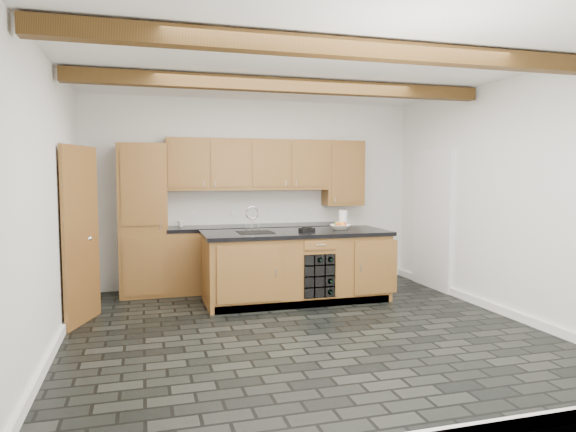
# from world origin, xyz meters

# --- Properties ---
(ground) EXTENTS (5.00, 5.00, 0.00)m
(ground) POSITION_xyz_m (0.00, 0.00, 0.00)
(ground) COLOR black
(ground) RESTS_ON ground
(room_shell) EXTENTS (5.01, 5.00, 5.00)m
(room_shell) POSITION_xyz_m (-0.09, 0.53, 1.53)
(room_shell) COLOR white
(room_shell) RESTS_ON ground
(back_cabinetry) EXTENTS (3.65, 0.62, 2.20)m
(back_cabinetry) POSITION_xyz_m (-0.38, 2.24, 0.98)
(back_cabinetry) COLOR olive
(back_cabinetry) RESTS_ON ground
(island) EXTENTS (2.48, 0.96, 0.93)m
(island) POSITION_xyz_m (0.31, 1.28, 0.46)
(island) COLOR olive
(island) RESTS_ON ground
(faucet) EXTENTS (0.45, 0.40, 0.34)m
(faucet) POSITION_xyz_m (-0.25, 1.33, 0.96)
(faucet) COLOR black
(faucet) RESTS_ON island
(kitchen_scale) EXTENTS (0.22, 0.16, 0.06)m
(kitchen_scale) POSITION_xyz_m (0.44, 1.25, 0.96)
(kitchen_scale) COLOR black
(kitchen_scale) RESTS_ON island
(fruit_bowl) EXTENTS (0.38, 0.38, 0.07)m
(fruit_bowl) POSITION_xyz_m (0.94, 1.30, 0.97)
(fruit_bowl) COLOR beige
(fruit_bowl) RESTS_ON island
(fruit_cluster) EXTENTS (0.16, 0.17, 0.07)m
(fruit_cluster) POSITION_xyz_m (0.93, 1.31, 1.00)
(fruit_cluster) COLOR #B8182D
(fruit_cluster) RESTS_ON fruit_bowl
(paper_towel) EXTENTS (0.12, 0.12, 0.25)m
(paper_towel) POSITION_xyz_m (1.04, 1.47, 1.05)
(paper_towel) COLOR white
(paper_towel) RESTS_ON island
(mug) EXTENTS (0.12, 0.12, 0.09)m
(mug) POSITION_xyz_m (-1.13, 2.29, 0.98)
(mug) COLOR white
(mug) RESTS_ON back_cabinetry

